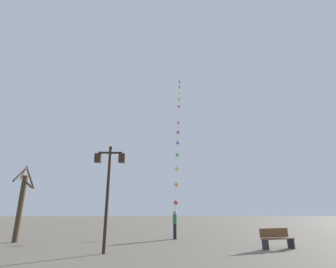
% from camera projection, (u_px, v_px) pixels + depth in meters
% --- Properties ---
extents(ground_plane, '(160.00, 160.00, 0.00)m').
position_uv_depth(ground_plane, '(154.00, 233.00, 20.33)').
color(ground_plane, '#756B5B').
extents(twin_lantern_lamp_post, '(1.35, 0.28, 4.53)m').
position_uv_depth(twin_lantern_lamp_post, '(109.00, 176.00, 11.18)').
color(twin_lantern_lamp_post, black).
rests_on(twin_lantern_lamp_post, ground_plane).
extents(kite_train, '(2.28, 15.37, 20.61)m').
position_uv_depth(kite_train, '(178.00, 127.00, 27.97)').
color(kite_train, brown).
rests_on(kite_train, ground_plane).
extents(kite_flyer, '(0.28, 0.62, 1.71)m').
position_uv_depth(kite_flyer, '(175.00, 224.00, 16.00)').
color(kite_flyer, '#1E1E2D').
rests_on(kite_flyer, ground_plane).
extents(bare_tree, '(0.88, 2.23, 4.34)m').
position_uv_depth(bare_tree, '(21.00, 203.00, 14.64)').
color(bare_tree, '#423323').
rests_on(bare_tree, ground_plane).
extents(park_bench, '(1.66, 0.85, 0.89)m').
position_uv_depth(park_bench, '(277.00, 238.00, 11.71)').
color(park_bench, brown).
rests_on(park_bench, ground_plane).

